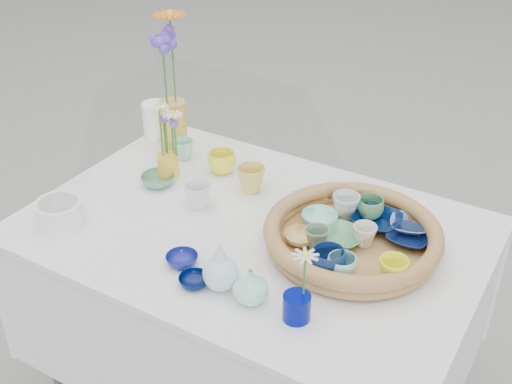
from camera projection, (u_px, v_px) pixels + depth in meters
The scene contains 32 objects.
wicker_tray at pixel (352, 237), 1.70m from camera, with size 0.47×0.47×0.08m, color brown, non-canonical shape.
tray_ceramic_0 at pixel (376, 221), 1.77m from camera, with size 0.13×0.13×0.03m, color #02133C.
tray_ceramic_1 at pixel (409, 238), 1.70m from camera, with size 0.12×0.12×0.03m, color #081439.
tray_ceramic_2 at pixel (393, 271), 1.55m from camera, with size 0.07×0.07×0.07m, color yellow.
tray_ceramic_3 at pixel (343, 237), 1.71m from camera, with size 0.12×0.12×0.03m, color #4D915F.
tray_ceramic_4 at pixel (317, 238), 1.67m from camera, with size 0.07×0.07×0.06m, color slate.
tray_ceramic_5 at pixel (320, 219), 1.78m from camera, with size 0.10×0.10×0.03m, color #95DBC1.
tray_ceramic_6 at pixel (346, 207), 1.79m from camera, with size 0.08×0.08×0.07m, color silver.
tray_ceramic_7 at pixel (364, 235), 1.69m from camera, with size 0.06×0.06×0.06m, color beige.
tray_ceramic_8 at pixel (410, 225), 1.76m from camera, with size 0.11×0.11×0.03m, color #678CCD.
tray_ceramic_9 at pixel (328, 262), 1.58m from camera, with size 0.09×0.09×0.07m, color navy.
tray_ceramic_10 at pixel (300, 238), 1.70m from camera, with size 0.09×0.09×0.03m, color tan.
tray_ceramic_11 at pixel (342, 267), 1.57m from camera, with size 0.08×0.08×0.06m, color #8EDED2.
tray_ceramic_12 at pixel (370, 208), 1.80m from camera, with size 0.08×0.08×0.06m, color #4E9458.
loose_ceramic_0 at pixel (222, 162), 2.05m from camera, with size 0.09×0.09×0.07m, color yellow.
loose_ceramic_1 at pixel (251, 179), 1.95m from camera, with size 0.09×0.09×0.08m, color #DBC058.
loose_ceramic_2 at pixel (158, 180), 1.99m from camera, with size 0.10×0.10×0.03m, color #568B6C.
loose_ceramic_3 at pixel (198, 196), 1.87m from camera, with size 0.08×0.08×0.07m, color silver.
loose_ceramic_4 at pixel (182, 260), 1.65m from camera, with size 0.08×0.08×0.03m, color navy.
loose_ceramic_5 at pixel (184, 149), 2.13m from camera, with size 0.07×0.07×0.07m, color #8CD2BE.
loose_ceramic_6 at pixel (194, 281), 1.58m from camera, with size 0.08×0.08×0.02m, color #000D3C.
fluted_bowl at pixel (60, 213), 1.80m from camera, with size 0.13×0.13×0.07m, color white, non-canonical shape.
bud_vase_paleblue at pixel (220, 265), 1.54m from camera, with size 0.09×0.09×0.14m, color silver, non-canonical shape.
bud_vase_seafoam at pixel (251, 286), 1.52m from camera, with size 0.09×0.09×0.09m, color #9FE1C5.
bud_vase_cobalt at pixel (297, 307), 1.47m from camera, with size 0.07×0.07×0.07m, color #000872.
single_daisy at pixel (304, 275), 1.43m from camera, with size 0.07×0.07×0.13m, color silver, non-canonical shape.
tall_vase_yellow at pixel (173, 125), 2.16m from camera, with size 0.09×0.09×0.17m, color gold.
gerbera at pixel (173, 59), 2.05m from camera, with size 0.12×0.12×0.31m, color orange, non-canonical shape.
hydrangea at pixel (165, 72), 2.06m from camera, with size 0.09×0.09×0.30m, color #6544C3, non-canonical shape.
white_pitcher at pixel (156, 120), 2.25m from camera, with size 0.13×0.10×0.13m, color white, non-canonical shape.
daisy_cup at pixel (168, 166), 2.03m from camera, with size 0.07×0.07×0.07m, color gold.
daisy_posy at pixel (168, 130), 1.96m from camera, with size 0.09×0.09×0.17m, color white, non-canonical shape.
Camera 1 is at (0.77, -1.27, 1.79)m, focal length 45.00 mm.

